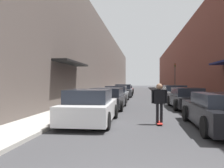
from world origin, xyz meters
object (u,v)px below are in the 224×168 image
at_px(parked_car_left_4, 126,90).
at_px(skateboarder, 159,99).
at_px(parked_car_right_2, 174,93).
at_px(parked_car_right_1, 186,98).
at_px(parked_car_left_0, 90,107).
at_px(parked_car_left_1, 108,99).
at_px(parked_car_left_2, 117,94).
at_px(parked_car_right_0, 221,111).
at_px(traffic_light, 175,75).
at_px(parked_car_left_3, 124,91).

height_order(parked_car_left_4, skateboarder, skateboarder).
relative_size(parked_car_left_4, parked_car_right_2, 1.00).
distance_m(parked_car_right_1, parked_car_right_2, 5.60).
bearing_deg(parked_car_left_0, parked_car_left_1, 90.10).
relative_size(parked_car_left_2, parked_car_right_2, 0.93).
bearing_deg(parked_car_left_1, parked_car_right_2, 52.30).
relative_size(parked_car_left_0, parked_car_left_2, 0.95).
height_order(parked_car_left_2, parked_car_right_2, parked_car_right_2).
bearing_deg(parked_car_right_0, skateboarder, 164.33).
bearing_deg(traffic_light, skateboarder, -100.06).
bearing_deg(parked_car_right_1, parked_car_right_2, 89.35).
xyz_separation_m(parked_car_right_2, skateboarder, (-2.16, -11.14, 0.32)).
bearing_deg(parked_car_left_2, parked_car_left_0, -89.61).
height_order(parked_car_left_0, skateboarder, skateboarder).
height_order(parked_car_left_3, parked_car_right_1, parked_car_left_3).
distance_m(parked_car_left_3, parked_car_right_2, 6.85).
distance_m(parked_car_left_0, parked_car_right_1, 7.43).
distance_m(parked_car_left_1, parked_car_right_0, 7.20).
height_order(parked_car_left_1, parked_car_right_0, parked_car_left_1).
height_order(parked_car_left_2, parked_car_right_0, parked_car_left_2).
distance_m(parked_car_left_4, parked_car_right_0, 22.85).
distance_m(parked_car_left_0, parked_car_right_0, 4.84).
xyz_separation_m(parked_car_right_1, parked_car_right_2, (0.06, 5.60, 0.03)).
height_order(parked_car_right_0, parked_car_right_2, parked_car_right_2).
relative_size(parked_car_left_3, parked_car_left_4, 1.03).
distance_m(parked_car_left_3, traffic_light, 8.09).
bearing_deg(parked_car_right_1, skateboarder, -110.76).
relative_size(parked_car_left_1, parked_car_left_3, 0.98).
height_order(parked_car_left_1, parked_car_right_1, parked_car_right_1).
height_order(parked_car_left_0, parked_car_left_2, parked_car_left_0).
bearing_deg(parked_car_left_2, parked_car_left_1, -89.35).
xyz_separation_m(parked_car_left_1, parked_car_right_2, (4.92, 6.37, 0.04)).
distance_m(parked_car_right_0, parked_car_right_1, 6.12).
bearing_deg(parked_car_right_0, parked_car_right_2, 89.51).
bearing_deg(traffic_light, parked_car_left_3, -143.76).
height_order(parked_car_left_1, parked_car_right_2, parked_car_right_2).
bearing_deg(parked_car_left_4, skateboarder, -82.75).
xyz_separation_m(parked_car_left_3, parked_car_left_4, (-0.08, 5.79, -0.07)).
distance_m(parked_car_left_2, parked_car_right_2, 5.09).
xyz_separation_m(parked_car_left_2, traffic_light, (6.47, 10.54, 1.89)).
bearing_deg(parked_car_left_4, parked_car_right_1, -73.29).
distance_m(parked_car_left_2, skateboarder, 10.47).
bearing_deg(parked_car_left_3, parked_car_left_0, -90.20).
bearing_deg(skateboarder, parked_car_right_2, 79.01).
xyz_separation_m(parked_car_left_0, parked_car_left_2, (-0.07, 10.17, -0.02)).
height_order(parked_car_right_1, skateboarder, skateboarder).
bearing_deg(parked_car_left_1, parked_car_right_0, -47.98).
xyz_separation_m(skateboarder, traffic_light, (3.66, 20.62, 1.54)).
relative_size(parked_car_left_0, parked_car_left_4, 0.88).
bearing_deg(parked_car_left_0, skateboarder, 1.80).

